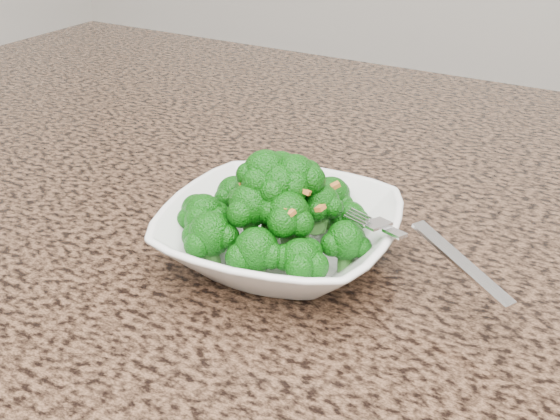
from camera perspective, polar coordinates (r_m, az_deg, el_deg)
The scene contains 5 objects.
granite_counter at distance 0.71m, azimuth 4.23°, elevation -1.33°, with size 1.64×1.04×0.03m, color brown.
bowl at distance 0.61m, azimuth -0.00°, elevation -2.11°, with size 0.20×0.20×0.05m, color white.
broccoli_pile at distance 0.58m, azimuth -0.00°, elevation 2.80°, with size 0.18×0.18×0.06m, color #0C5509, non-canonical shape.
garlic_topping at distance 0.57m, azimuth -0.00°, elevation 6.06°, with size 0.11×0.11×0.01m, color #C87630, non-canonical shape.
fork at distance 0.56m, azimuth 9.66°, elevation -1.92°, with size 0.17×0.03×0.01m, color silver, non-canonical shape.
Camera 1 is at (0.27, -0.26, 1.23)m, focal length 45.00 mm.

